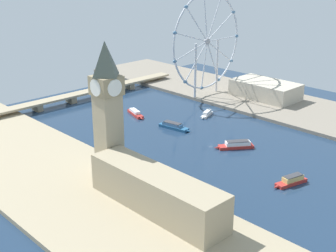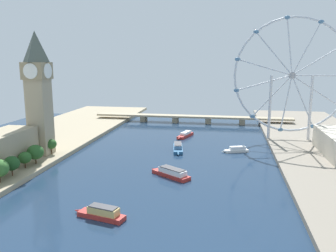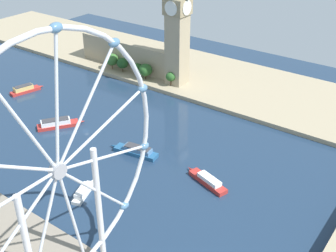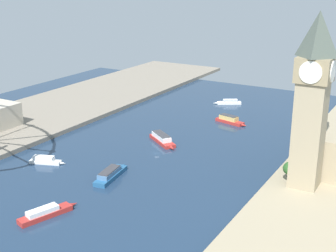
% 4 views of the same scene
% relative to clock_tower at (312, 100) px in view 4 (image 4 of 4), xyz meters
% --- Properties ---
extents(ground_plane, '(408.51, 408.51, 0.00)m').
position_rel_clock_tower_xyz_m(ground_plane, '(91.90, -6.69, -48.00)').
color(ground_plane, '#1E334C').
extents(riverbank_right, '(90.00, 520.00, 3.00)m').
position_rel_clock_tower_xyz_m(riverbank_right, '(211.16, -6.69, -46.50)').
color(riverbank_right, gray).
rests_on(riverbank_right, ground_plane).
extents(clock_tower, '(17.01, 17.01, 86.68)m').
position_rel_clock_tower_xyz_m(clock_tower, '(0.00, 0.00, 0.00)').
color(clock_tower, tan).
rests_on(clock_tower, riverbank_left).
extents(tree_row_embankment, '(11.36, 69.09, 13.16)m').
position_rel_clock_tower_xyz_m(tree_row_embankment, '(8.23, -38.07, -37.29)').
color(tree_row_embankment, '#513823').
rests_on(tree_row_embankment, riverbank_left).
extents(tour_boat_0, '(28.13, 21.60, 5.68)m').
position_rel_clock_tower_xyz_m(tour_boat_0, '(99.13, -25.52, -45.60)').
color(tour_boat_0, '#B22D28').
rests_on(tour_boat_0, ground_plane).
extents(tour_boat_1, '(21.46, 10.87, 4.53)m').
position_rel_clock_tower_xyz_m(tour_boat_1, '(139.38, 39.68, -46.12)').
color(tour_boat_1, white).
rests_on(tour_boat_1, ground_plane).
extents(tour_boat_2, '(26.51, 11.36, 5.88)m').
position_rel_clock_tower_xyz_m(tour_boat_2, '(77.49, -86.77, -45.59)').
color(tour_boat_2, '#B22D28').
rests_on(tour_boat_2, ground_plane).
extents(tour_boat_3, '(13.00, 29.31, 4.70)m').
position_rel_clock_tower_xyz_m(tour_boat_3, '(93.79, 85.97, -46.09)').
color(tour_boat_3, '#B22D28').
rests_on(tour_boat_3, ground_plane).
extents(tour_boat_4, '(21.73, 15.43, 4.26)m').
position_rel_clock_tower_xyz_m(tour_boat_4, '(99.21, -135.71, -46.27)').
color(tour_boat_4, white).
rests_on(tour_boat_4, ground_plane).
extents(tour_boat_5, '(11.24, 31.82, 5.40)m').
position_rel_clock_tower_xyz_m(tour_boat_5, '(94.22, 36.73, -45.78)').
color(tour_boat_5, '#235684').
rests_on(tour_boat_5, ground_plane).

